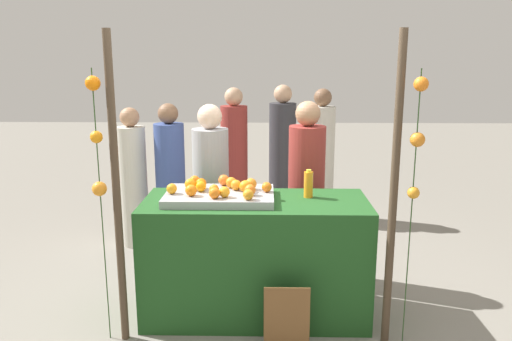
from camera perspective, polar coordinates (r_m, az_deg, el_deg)
The scene contains 33 objects.
ground_plane at distance 4.21m, azimuth -0.04°, elevation -15.77°, with size 24.00×24.00×0.00m, color gray.
stall_counter at distance 4.01m, azimuth -0.05°, elevation -9.86°, with size 1.73×0.73×0.94m, color #1E4C1E.
orange_tray at distance 3.87m, azimuth -4.14°, elevation -2.91°, with size 0.83×0.54×0.06m, color #9EA0A5.
orange_0 at distance 3.88m, azimuth -6.27°, elevation -1.81°, with size 0.08×0.08×0.08m, color orange.
orange_1 at distance 3.94m, azimuth -7.47°, elevation -1.55°, with size 0.09×0.09×0.09m, color orange.
orange_2 at distance 3.90m, azimuth -2.28°, elevation -1.65°, with size 0.08×0.08×0.08m, color orange.
orange_3 at distance 3.85m, azimuth 1.23°, elevation -1.89°, with size 0.08×0.08×0.08m, color orange.
orange_4 at distance 3.75m, azimuth -0.67°, elevation -2.22°, with size 0.08×0.08×0.08m, color orange.
orange_5 at distance 4.05m, azimuth -3.67°, elevation -1.09°, with size 0.09×0.09×0.09m, color orange.
orange_6 at distance 3.81m, azimuth -4.79°, elevation -2.12°, with size 0.07×0.07×0.07m, color orange.
orange_7 at distance 4.08m, azimuth -6.97°, elevation -1.12°, with size 0.08×0.08×0.08m, color orange.
orange_8 at distance 3.85m, azimuth -9.54°, elevation -2.05°, with size 0.08×0.08×0.08m, color orange.
orange_9 at distance 3.77m, azimuth -7.39°, elevation -2.24°, with size 0.09×0.09×0.09m, color orange.
orange_10 at distance 3.97m, azimuth -2.83°, elevation -1.38°, with size 0.09×0.09×0.09m, color orange.
orange_11 at distance 3.85m, azimuth -1.23°, elevation -1.80°, with size 0.09×0.09×0.09m, color orange.
orange_12 at distance 3.68m, azimuth -4.74°, elevation -2.57°, with size 0.08×0.08×0.08m, color orange.
orange_13 at distance 3.96m, azimuth -6.26°, elevation -1.49°, with size 0.08×0.08×0.08m, color orange.
orange_14 at distance 3.64m, azimuth -0.88°, elevation -2.75°, with size 0.08×0.08×0.08m, color orange.
orange_15 at distance 3.92m, azimuth -0.59°, elevation -1.53°, with size 0.09×0.09×0.09m, color orange.
orange_16 at distance 3.71m, azimuth -3.62°, elevation -2.44°, with size 0.08×0.08×0.08m, color orange.
juice_bottle at distance 3.93m, azimuth 5.97°, elevation -1.57°, with size 0.07×0.07×0.22m.
chalkboard_sign at distance 3.66m, azimuth 3.50°, elevation -16.46°, with size 0.32×0.03×0.48m.
vendor_left at distance 4.57m, azimuth -5.09°, elevation -3.29°, with size 0.32×0.32×1.61m.
vendor_right at distance 4.58m, azimuth 5.70°, elevation -3.11°, with size 0.33×0.33×1.64m.
crowd_person_0 at distance 5.37m, azimuth -9.66°, elevation -1.31°, with size 0.31×0.31×1.55m.
crowd_person_1 at distance 6.38m, azimuth 7.40°, elevation 1.36°, with size 0.33×0.33×1.64m.
crowd_person_2 at distance 5.55m, azimuth -13.77°, elevation -1.31°, with size 0.30×0.30×1.50m.
crowd_person_3 at distance 6.24m, azimuth -2.48°, elevation 1.28°, with size 0.33×0.33×1.66m.
crowd_person_4 at distance 6.38m, azimuth 3.00°, elevation 1.64°, with size 0.34×0.34×1.68m.
canopy_post_left at distance 3.57m, azimuth -15.54°, elevation -2.57°, with size 0.06×0.06×2.19m, color #473828.
canopy_post_right at distance 3.53m, azimuth 15.35°, elevation -2.74°, with size 0.06×0.06×2.19m, color #473828.
garland_strand_left at distance 3.53m, azimuth -17.65°, elevation 3.16°, with size 0.11×0.10×1.94m.
garland_strand_right at distance 3.42m, azimuth 17.85°, elevation 3.64°, with size 0.10×0.10×1.94m.
Camera 1 is at (0.08, -3.70, 2.01)m, focal length 35.24 mm.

